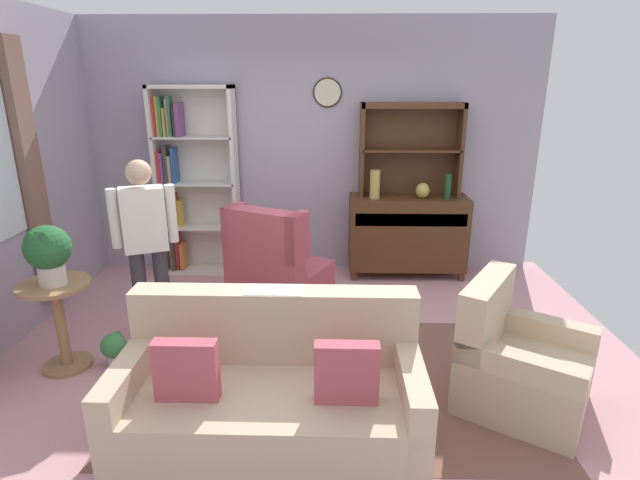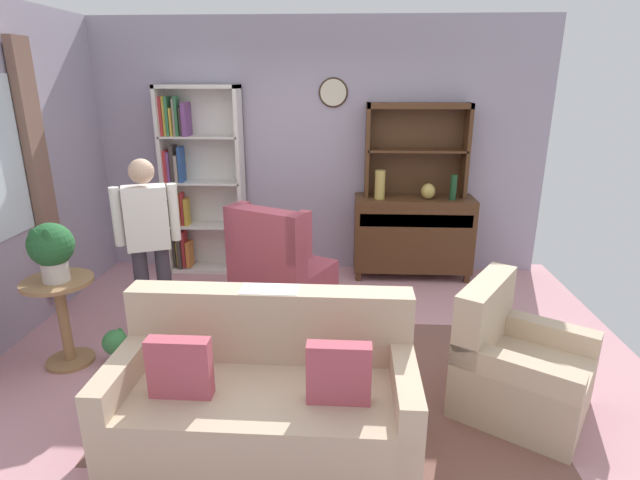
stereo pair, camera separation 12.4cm
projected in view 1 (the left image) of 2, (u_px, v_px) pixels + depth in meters
The scene contains 18 objects.
ground_plane at pixel (307, 360), 4.02m from camera, with size 5.40×4.60×0.02m, color #C68C93.
wall_back at pixel (315, 149), 5.61m from camera, with size 5.00×0.09×2.80m.
area_rug at pixel (332, 381), 3.73m from camera, with size 2.91×1.89×0.01m, color brown.
bookshelf at pixel (190, 182), 5.57m from camera, with size 0.90×0.30×2.10m.
sideboard at pixel (407, 232), 5.61m from camera, with size 1.30×0.45×0.92m.
sideboard_hutch at pixel (411, 137), 5.39m from camera, with size 1.10×0.26×1.00m.
vase_tall at pixel (375, 184), 5.37m from camera, with size 0.11×0.11×0.31m, color tan.
vase_round at pixel (423, 190), 5.39m from camera, with size 0.15×0.15×0.17m, color tan.
bottle_wine at pixel (448, 186), 5.35m from camera, with size 0.07×0.07×0.27m, color #194223.
couch_floral at pixel (271, 397), 3.03m from camera, with size 1.81×0.87×0.90m.
armchair_floral at pixel (518, 367), 3.39m from camera, with size 1.06×1.05×0.88m.
wingback_chair at pixel (276, 273), 4.78m from camera, with size 1.06×1.07×1.05m.
plant_stand at pixel (59, 316), 3.79m from camera, with size 0.52×0.52×0.71m.
potted_plant_large at pixel (48, 251), 3.60m from camera, with size 0.33×0.33×0.45m.
potted_plant_small at pixel (114, 347), 3.89m from camera, with size 0.20×0.20×0.27m.
person_reading at pixel (146, 239), 4.07m from camera, with size 0.51×0.31×1.56m.
coffee_table at pixel (310, 329), 3.77m from camera, with size 0.80×0.50×0.42m.
book_stack at pixel (293, 314), 3.80m from camera, with size 0.19×0.15×0.04m.
Camera 1 is at (0.17, -3.52, 2.16)m, focal length 27.97 mm.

